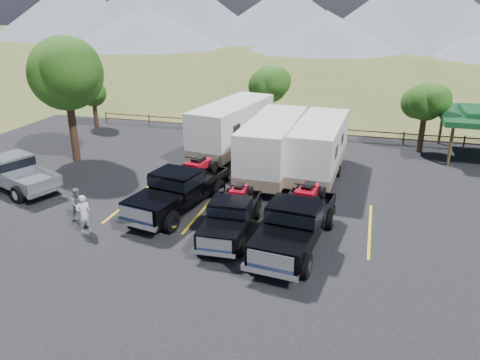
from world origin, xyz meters
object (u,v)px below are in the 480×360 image
(tree_big_nw, at_px, (65,73))
(rig_right, at_px, (296,221))
(rig_left, at_px, (180,188))
(person_b, at_px, (78,204))
(trailer_center, at_px, (273,147))
(rig_center, at_px, (231,214))
(person_a, at_px, (84,214))
(trailer_left, at_px, (232,128))
(trailer_right, at_px, (319,148))
(pickup_silver, at_px, (14,172))

(tree_big_nw, xyz_separation_m, rig_right, (15.51, -7.32, -4.47))
(rig_left, relative_size, person_b, 4.46)
(trailer_center, distance_m, person_b, 11.16)
(rig_center, height_order, person_a, rig_center)
(rig_left, xyz_separation_m, trailer_center, (3.45, 5.68, 0.71))
(rig_left, distance_m, trailer_left, 9.19)
(person_b, bearing_deg, trailer_center, -1.20)
(person_a, bearing_deg, trailer_center, -168.26)
(rig_right, relative_size, trailer_right, 0.73)
(rig_right, distance_m, person_a, 9.29)
(rig_right, distance_m, trailer_right, 8.58)
(pickup_silver, bearing_deg, trailer_left, 154.82)
(rig_left, bearing_deg, person_a, -119.71)
(rig_right, xyz_separation_m, trailer_right, (-0.12, 8.56, 0.64))
(tree_big_nw, height_order, rig_left, tree_big_nw)
(rig_right, relative_size, person_a, 3.86)
(rig_right, height_order, person_a, rig_right)
(rig_left, xyz_separation_m, trailer_left, (-0.03, 9.16, 0.73))
(pickup_silver, bearing_deg, person_b, 87.58)
(trailer_left, xyz_separation_m, pickup_silver, (-9.67, -9.19, -0.84))
(trailer_right, xyz_separation_m, person_b, (-10.07, -8.90, -0.94))
(rig_left, height_order, rig_right, rig_left)
(trailer_left, relative_size, pickup_silver, 1.52)
(tree_big_nw, height_order, trailer_center, tree_big_nw)
(tree_big_nw, height_order, rig_right, tree_big_nw)
(rig_center, bearing_deg, rig_left, 147.66)
(person_a, relative_size, person_b, 1.13)
(tree_big_nw, height_order, rig_center, tree_big_nw)
(pickup_silver, distance_m, person_b, 6.14)
(tree_big_nw, relative_size, trailer_right, 0.82)
(trailer_center, distance_m, trailer_right, 2.64)
(trailer_right, xyz_separation_m, pickup_silver, (-15.69, -6.44, -0.75))
(rig_right, bearing_deg, rig_center, 179.92)
(trailer_right, relative_size, pickup_silver, 1.44)
(tree_big_nw, relative_size, rig_center, 1.40)
(rig_right, bearing_deg, trailer_center, 115.00)
(trailer_left, relative_size, trailer_right, 1.06)
(trailer_left, bearing_deg, person_b, -99.35)
(trailer_center, relative_size, pickup_silver, 1.50)
(rig_right, bearing_deg, person_a, -164.84)
(rig_center, xyz_separation_m, trailer_right, (2.79, 8.23, 0.84))
(tree_big_nw, xyz_separation_m, rig_left, (9.40, -5.17, -4.47))
(rig_center, height_order, trailer_left, trailer_left)
(trailer_center, relative_size, person_b, 6.24)
(rig_center, distance_m, pickup_silver, 13.02)
(rig_left, relative_size, rig_right, 1.02)
(trailer_left, height_order, pickup_silver, trailer_left)
(rig_center, relative_size, person_a, 3.12)
(tree_big_nw, xyz_separation_m, rig_center, (12.60, -7.00, -4.67))
(trailer_right, bearing_deg, trailer_center, -161.57)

